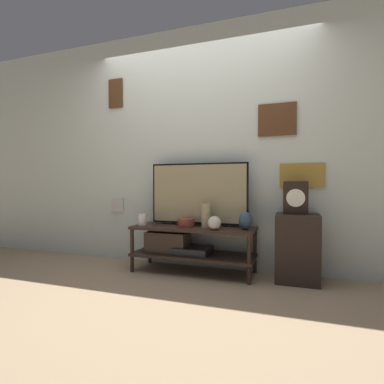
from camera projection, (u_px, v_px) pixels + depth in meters
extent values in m
plane|color=#997F60|center=(184.00, 280.00, 2.89)|extent=(12.00, 12.00, 0.00)
cube|color=beige|center=(201.00, 147.00, 3.38)|extent=(6.40, 0.06, 2.70)
cube|color=#B7B2A8|center=(118.00, 205.00, 3.70)|extent=(0.16, 0.02, 0.17)
cube|color=#2D2D33|center=(117.00, 205.00, 3.70)|extent=(0.13, 0.01, 0.13)
cube|color=#4C2D19|center=(277.00, 120.00, 3.06)|extent=(0.38, 0.02, 0.33)
cube|color=slate|center=(277.00, 119.00, 3.05)|extent=(0.34, 0.01, 0.29)
cube|color=olive|center=(302.00, 175.00, 2.99)|extent=(0.43, 0.02, 0.24)
cube|color=beige|center=(302.00, 175.00, 2.98)|extent=(0.39, 0.01, 0.20)
cube|color=#4C2D19|center=(116.00, 93.00, 3.68)|extent=(0.19, 0.02, 0.35)
cube|color=white|center=(115.00, 93.00, 3.67)|extent=(0.15, 0.01, 0.31)
cube|color=black|center=(193.00, 228.00, 3.13)|extent=(1.28, 0.46, 0.03)
cube|color=black|center=(193.00, 255.00, 3.14)|extent=(1.28, 0.46, 0.03)
cylinder|color=black|center=(132.00, 249.00, 3.15)|extent=(0.04, 0.04, 0.48)
cylinder|color=black|center=(249.00, 258.00, 2.74)|extent=(0.04, 0.04, 0.48)
cylinder|color=black|center=(150.00, 242.00, 3.53)|extent=(0.04, 0.04, 0.48)
cylinder|color=black|center=(255.00, 250.00, 3.12)|extent=(0.04, 0.04, 0.48)
cube|color=black|center=(193.00, 250.00, 3.14)|extent=(0.36, 0.32, 0.07)
cube|color=#47382D|center=(168.00, 242.00, 3.23)|extent=(0.45, 0.25, 0.21)
cylinder|color=black|center=(173.00, 223.00, 3.32)|extent=(0.05, 0.05, 0.02)
cylinder|color=black|center=(225.00, 226.00, 3.12)|extent=(0.05, 0.05, 0.02)
cube|color=black|center=(199.00, 193.00, 3.21)|extent=(1.07, 0.04, 0.65)
cube|color=#998C66|center=(198.00, 193.00, 3.20)|extent=(1.03, 0.01, 0.61)
ellipsoid|color=#2D4251|center=(245.00, 221.00, 2.91)|extent=(0.13, 0.11, 0.17)
cylinder|color=tan|center=(206.00, 216.00, 3.06)|extent=(0.10, 0.10, 0.24)
sphere|color=beige|center=(214.00, 223.00, 2.91)|extent=(0.13, 0.13, 0.13)
cylinder|color=brown|center=(186.00, 223.00, 3.12)|extent=(0.17, 0.17, 0.08)
cylinder|color=silver|center=(142.00, 220.00, 3.23)|extent=(0.09, 0.09, 0.12)
cube|color=black|center=(298.00, 248.00, 2.84)|extent=(0.40, 0.37, 0.64)
cube|color=black|center=(296.00, 198.00, 2.83)|extent=(0.22, 0.10, 0.31)
cylinder|color=white|center=(296.00, 198.00, 2.78)|extent=(0.17, 0.01, 0.17)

